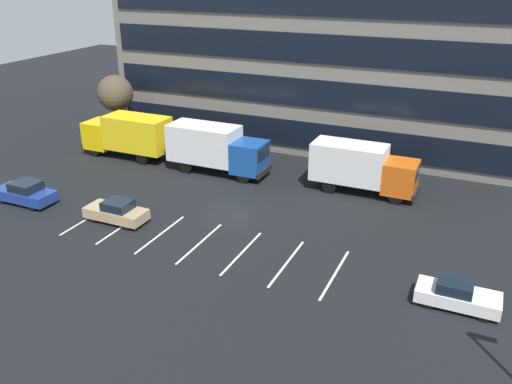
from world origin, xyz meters
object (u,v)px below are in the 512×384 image
object	(u,v)px
box_truck_yellow_all	(128,134)
box_truck_orange	(362,166)
box_truck_blue	(216,147)
sedan_white	(457,295)
sedan_tan	(117,212)
bare_tree	(115,93)
sedan_navy	(25,193)

from	to	relation	value
box_truck_yellow_all	box_truck_orange	bearing A→B (deg)	1.77
box_truck_blue	box_truck_orange	bearing A→B (deg)	3.93
sedan_white	sedan_tan	xyz separation A→B (m)	(-20.97, 0.77, 0.03)
sedan_tan	bare_tree	distance (m)	18.10
box_truck_orange	bare_tree	world-z (taller)	bare_tree
sedan_navy	box_truck_orange	bearing A→B (deg)	28.87
box_truck_yellow_all	sedan_tan	xyz separation A→B (m)	(6.88, -10.61, -1.37)
box_truck_blue	sedan_tan	distance (m)	10.67
box_truck_yellow_all	bare_tree	world-z (taller)	bare_tree
sedan_white	box_truck_orange	bearing A→B (deg)	123.06
box_truck_blue	sedan_tan	size ratio (longest dim) A/B	1.97
box_truck_orange	sedan_navy	world-z (taller)	box_truck_orange
sedan_navy	bare_tree	size ratio (longest dim) A/B	0.72
box_truck_yellow_all	sedan_navy	distance (m)	10.96
sedan_tan	sedan_white	bearing A→B (deg)	-2.09
box_truck_orange	bare_tree	xyz separation A→B (m)	(-23.81, 2.91, 2.45)
box_truck_orange	bare_tree	distance (m)	24.12
sedan_white	bare_tree	distance (m)	35.17
box_truck_orange	sedan_navy	bearing A→B (deg)	-151.13
box_truck_blue	sedan_white	xyz separation A→B (m)	(19.30, -11.21, -1.44)
box_truck_blue	sedan_navy	size ratio (longest dim) A/B	1.84
box_truck_yellow_all	sedan_white	world-z (taller)	box_truck_yellow_all
box_truck_yellow_all	sedan_tan	size ratio (longest dim) A/B	1.93
sedan_white	bare_tree	world-z (taller)	bare_tree
box_truck_orange	sedan_tan	xyz separation A→B (m)	(-13.16, -11.23, -1.31)
sedan_tan	bare_tree	size ratio (longest dim) A/B	0.67
box_truck_orange	box_truck_yellow_all	xyz separation A→B (m)	(-20.04, -0.62, 0.07)
box_truck_blue	sedan_navy	bearing A→B (deg)	-131.11
box_truck_blue	bare_tree	xyz separation A→B (m)	(-12.33, 3.70, 2.34)
box_truck_orange	sedan_white	xyz separation A→B (m)	(7.81, -12.00, -1.33)
box_truck_orange	sedan_white	size ratio (longest dim) A/B	1.94
box_truck_orange	box_truck_yellow_all	distance (m)	20.05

